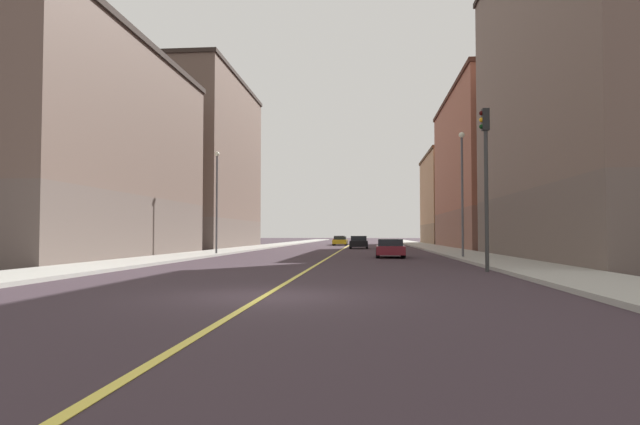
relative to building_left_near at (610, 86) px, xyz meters
The scene contains 17 objects.
ground_plane 27.93m from the building_left_near, 130.24° to the right, with size 400.00×400.00×0.00m, color #352930.
sidewalk_left 31.72m from the building_left_near, 103.83° to the left, with size 3.64×168.00×0.15m, color #9E9B93.
sidewalk_right 40.63m from the building_left_near, 132.13° to the left, with size 3.64×168.00×0.15m, color #9E9B93.
lane_center_stripe 35.18m from the building_left_near, 119.92° to the left, with size 0.16×154.00×0.01m, color #E5D14C.
building_left_near is the anchor object (origin of this frame).
building_left_mid 27.35m from the building_left_near, 90.00° to the left, with size 11.03×26.03×16.83m.
building_left_far 51.25m from the building_left_near, 90.00° to the left, with size 11.03×19.82×13.59m.
building_right_corner 33.73m from the building_left_near, behind, with size 11.03×23.37×13.94m.
building_right_midblock 42.69m from the building_left_near, 141.86° to the left, with size 11.03×22.13×18.71m.
traffic_light_left_near 15.28m from the building_left_near, 132.06° to the right, with size 0.40×0.32×6.69m.
street_lamp_left_near 10.10m from the building_left_near, behind, with size 0.36×0.36×7.72m.
street_lamp_right_near 26.40m from the building_left_near, 167.44° to the left, with size 0.36×0.36×7.40m.
car_maroon 16.29m from the building_left_near, 166.97° to the left, with size 1.94×4.12×1.21m.
car_black 30.62m from the building_left_near, 121.52° to the left, with size 1.96×4.56×1.34m.
car_yellow 45.39m from the building_left_near, 113.89° to the left, with size 1.92×4.53×1.20m.
car_blue 52.22m from the building_left_near, 107.73° to the left, with size 1.98×4.03×1.22m.
car_red 51.52m from the building_left_near, 111.29° to the left, with size 1.85×4.22×1.28m.
Camera 1 is at (2.55, -13.41, 1.54)m, focal length 30.74 mm.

